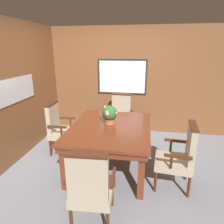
{
  "coord_description": "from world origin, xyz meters",
  "views": [
    {
      "loc": [
        0.64,
        -2.86,
        1.96
      ],
      "look_at": [
        0.1,
        0.29,
        0.94
      ],
      "focal_mm": 32.0,
      "sensor_mm": 36.0,
      "label": 1
    }
  ],
  "objects_px": {
    "chair_right_near": "(180,155)",
    "chair_head_far": "(120,116)",
    "dining_table": "(110,131)",
    "chair_left_far": "(60,127)",
    "chair_head_near": "(91,187)",
    "potted_plant": "(109,114)"
  },
  "relations": [
    {
      "from": "dining_table",
      "to": "chair_left_far",
      "type": "xyz_separation_m",
      "value": [
        -1.05,
        0.34,
        -0.14
      ]
    },
    {
      "from": "dining_table",
      "to": "chair_right_near",
      "type": "xyz_separation_m",
      "value": [
        1.07,
        -0.37,
        -0.14
      ]
    },
    {
      "from": "chair_head_far",
      "to": "chair_head_near",
      "type": "bearing_deg",
      "value": -85.22
    },
    {
      "from": "chair_head_near",
      "to": "dining_table",
      "type": "bearing_deg",
      "value": -93.44
    },
    {
      "from": "chair_right_near",
      "to": "potted_plant",
      "type": "distance_m",
      "value": 1.28
    },
    {
      "from": "dining_table",
      "to": "potted_plant",
      "type": "xyz_separation_m",
      "value": [
        -0.04,
        0.14,
        0.26
      ]
    },
    {
      "from": "chair_head_near",
      "to": "chair_head_far",
      "type": "relative_size",
      "value": 1.0
    },
    {
      "from": "dining_table",
      "to": "chair_right_near",
      "type": "height_order",
      "value": "chair_right_near"
    },
    {
      "from": "dining_table",
      "to": "potted_plant",
      "type": "relative_size",
      "value": 5.2
    },
    {
      "from": "chair_head_far",
      "to": "potted_plant",
      "type": "relative_size",
      "value": 3.18
    },
    {
      "from": "dining_table",
      "to": "chair_head_far",
      "type": "height_order",
      "value": "chair_head_far"
    },
    {
      "from": "chair_left_far",
      "to": "chair_head_far",
      "type": "bearing_deg",
      "value": -51.28
    },
    {
      "from": "chair_head_near",
      "to": "chair_left_far",
      "type": "relative_size",
      "value": 1.0
    },
    {
      "from": "chair_right_near",
      "to": "chair_head_far",
      "type": "height_order",
      "value": "same"
    },
    {
      "from": "chair_right_near",
      "to": "chair_left_far",
      "type": "bearing_deg",
      "value": -103.41
    },
    {
      "from": "dining_table",
      "to": "chair_left_far",
      "type": "height_order",
      "value": "chair_left_far"
    },
    {
      "from": "chair_head_far",
      "to": "chair_left_far",
      "type": "bearing_deg",
      "value": -135.01
    },
    {
      "from": "chair_right_near",
      "to": "chair_left_far",
      "type": "distance_m",
      "value": 2.23
    },
    {
      "from": "chair_left_far",
      "to": "potted_plant",
      "type": "bearing_deg",
      "value": -102.85
    },
    {
      "from": "chair_left_far",
      "to": "potted_plant",
      "type": "height_order",
      "value": "potted_plant"
    },
    {
      "from": "chair_head_near",
      "to": "potted_plant",
      "type": "distance_m",
      "value": 1.43
    },
    {
      "from": "chair_right_near",
      "to": "chair_head_near",
      "type": "bearing_deg",
      "value": -45.81
    }
  ]
}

